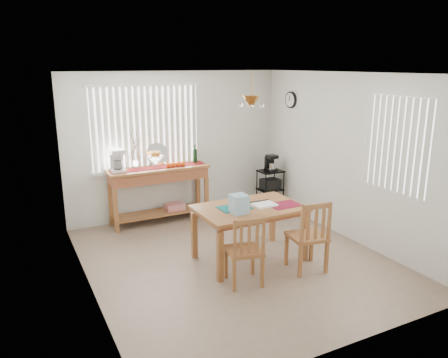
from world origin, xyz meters
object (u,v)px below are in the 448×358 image
dining_table (250,213)px  sideboard (160,181)px  chair_right (309,237)px  cart_items (271,163)px  chair_left (245,251)px  wire_cart (270,186)px

dining_table → sideboard: bearing=106.6°
dining_table → chair_right: 0.88m
sideboard → cart_items: 2.15m
chair_left → sideboard: bearing=94.1°
dining_table → chair_left: 0.79m
wire_cart → chair_left: size_ratio=0.81×
wire_cart → dining_table: bearing=-130.0°
sideboard → wire_cart: (2.13, -0.25, -0.29)m
cart_items → dining_table: 2.37m
cart_items → chair_left: bearing=-128.5°
sideboard → wire_cart: sideboard is taller
wire_cart → cart_items: bearing=90.0°
sideboard → chair_right: chair_right is taller
chair_left → dining_table: bearing=55.8°
dining_table → cart_items: bearing=50.1°
wire_cart → chair_left: 3.10m
cart_items → chair_right: size_ratio=0.31×
chair_right → wire_cart: bearing=68.2°
wire_cart → chair_right: bearing=-111.8°
cart_items → dining_table: bearing=-129.9°
sideboard → cart_items: size_ratio=5.67×
wire_cart → chair_right: (-0.99, -2.47, 0.04)m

